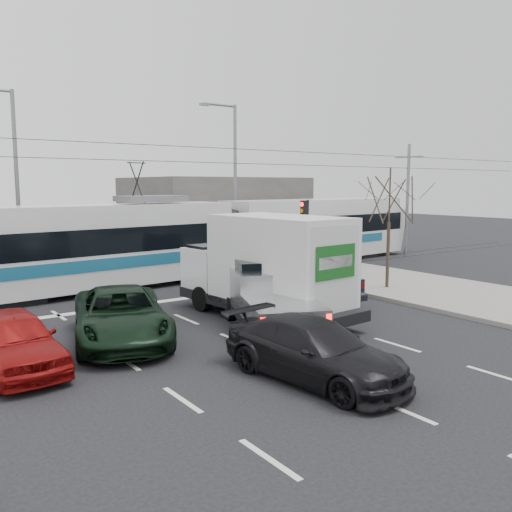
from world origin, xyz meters
TOP-DOWN VIEW (x-y plane):
  - ground at (0.00, 0.00)m, footprint 120.00×120.00m
  - sidewalk_right at (9.00, 0.00)m, footprint 6.00×60.00m
  - rails at (0.00, 10.00)m, footprint 60.00×1.60m
  - building_right at (12.00, 24.00)m, footprint 12.00×10.00m
  - bare_tree at (7.60, 2.50)m, footprint 2.40×2.40m
  - traffic_signal at (6.47, 6.50)m, footprint 0.44×0.44m
  - street_lamp_near at (7.31, 14.00)m, footprint 2.38×0.25m
  - street_lamp_far at (-4.19, 16.00)m, footprint 2.38×0.25m
  - catenary at (0.00, 10.00)m, footprint 60.00×0.20m
  - tram at (4.31, 10.22)m, footprint 26.52×5.23m
  - silver_pickup at (-0.27, 0.37)m, footprint 4.03×6.04m
  - box_truck at (0.57, 1.52)m, footprint 2.94×7.07m
  - navy_pickup at (3.68, 2.91)m, footprint 2.32×4.64m
  - green_car at (-4.39, 1.83)m, footprint 3.97×5.90m
  - red_car at (-7.43, 0.98)m, footprint 1.97×4.36m
  - dark_car at (-1.97, -3.67)m, footprint 2.54×4.94m

SIDE VIEW (x-z plane):
  - ground at x=0.00m, z-range 0.00..0.00m
  - rails at x=0.00m, z-range 0.00..0.03m
  - sidewalk_right at x=9.00m, z-range 0.00..0.15m
  - dark_car at x=-1.97m, z-range 0.00..1.37m
  - red_car at x=-7.43m, z-range 0.00..1.45m
  - green_car at x=-4.39m, z-range 0.00..1.50m
  - navy_pickup at x=3.68m, z-range -0.01..1.86m
  - silver_pickup at x=-0.27m, z-range -0.01..2.08m
  - box_truck at x=0.57m, z-range -0.02..3.43m
  - tram at x=4.31m, z-range -0.78..4.61m
  - building_right at x=12.00m, z-range 0.00..5.00m
  - traffic_signal at x=6.47m, z-range 0.94..4.54m
  - bare_tree at x=7.60m, z-range 1.29..6.29m
  - catenary at x=0.00m, z-range 0.38..7.38m
  - street_lamp_near at x=7.31m, z-range 0.61..9.61m
  - street_lamp_far at x=-4.19m, z-range 0.61..9.61m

